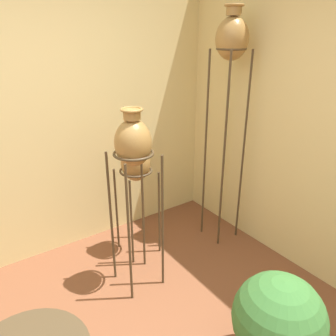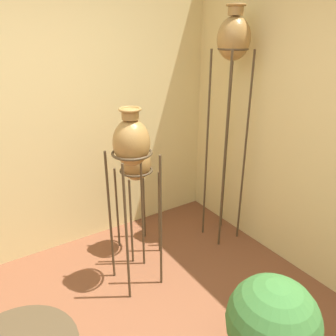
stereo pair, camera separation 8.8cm
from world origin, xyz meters
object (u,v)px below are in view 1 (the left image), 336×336
vase_stand_tall (231,49)px  vase_stand_medium (133,147)px  vase_stand_short (136,165)px  potted_plant (277,325)px

vase_stand_tall → vase_stand_medium: size_ratio=1.47×
vase_stand_short → potted_plant: (0.04, -1.57, -0.52)m
vase_stand_tall → vase_stand_short: vase_stand_tall is taller
vase_stand_tall → vase_stand_medium: 1.24m
vase_stand_tall → potted_plant: size_ratio=3.12×
vase_stand_medium → potted_plant: bearing=-77.2°
potted_plant → vase_stand_medium: bearing=102.8°
vase_stand_tall → potted_plant: vase_stand_tall is taller
vase_stand_tall → vase_stand_short: bearing=162.9°
vase_stand_medium → potted_plant: 1.47m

